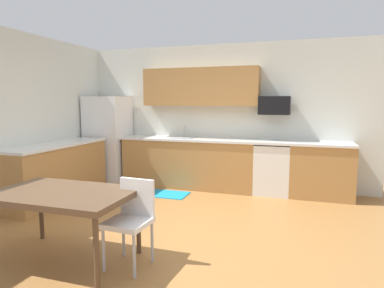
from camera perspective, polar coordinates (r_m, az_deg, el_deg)
name	(u,v)px	position (r m, az deg, el deg)	size (l,w,h in m)	color
ground_plane	(167,233)	(4.33, -4.22, -14.86)	(12.00, 12.00, 0.00)	#9E6B38
wall_back	(218,116)	(6.55, 4.47, 4.75)	(5.80, 0.10, 2.70)	silver
cabinet_run_back	(189,164)	(6.45, -0.57, -3.32)	(2.52, 0.60, 0.90)	#AD7A42
cabinet_run_back_right	(321,171)	(6.14, 21.03, -4.34)	(1.03, 0.60, 0.90)	#AD7A42
cabinet_run_left	(56,173)	(6.03, -21.97, -4.58)	(0.60, 2.00, 0.90)	#AD7A42
countertop_back	(214,140)	(6.24, 3.68, 0.68)	(4.80, 0.64, 0.04)	silver
countertop_left	(55,145)	(5.96, -22.18, -0.15)	(0.64, 2.00, 0.04)	silver
upper_cabinets_back	(200,87)	(6.42, 1.41, 9.63)	(2.20, 0.34, 0.70)	#AD7A42
refrigerator	(108,140)	(7.04, -13.96, 0.74)	(0.76, 0.70, 1.73)	white
oven_range	(272,168)	(6.14, 13.42, -4.00)	(0.60, 0.60, 0.91)	white
microwave	(275,105)	(6.13, 13.80, 6.35)	(0.54, 0.36, 0.32)	black
sink_basin	(181,141)	(6.43, -1.81, 0.52)	(0.48, 0.40, 0.14)	#A5A8AD
sink_faucet	(184,132)	(6.59, -1.29, 2.08)	(0.02, 0.02, 0.24)	#B2B5BA
dining_table	(63,197)	(3.66, -21.04, -8.39)	(1.40, 0.90, 0.73)	brown
chair_near_table	(132,215)	(3.47, -10.16, -11.75)	(0.43, 0.43, 0.85)	white
floor_mat	(168,194)	(6.01, -4.14, -8.46)	(0.70, 0.50, 0.01)	#198CBF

